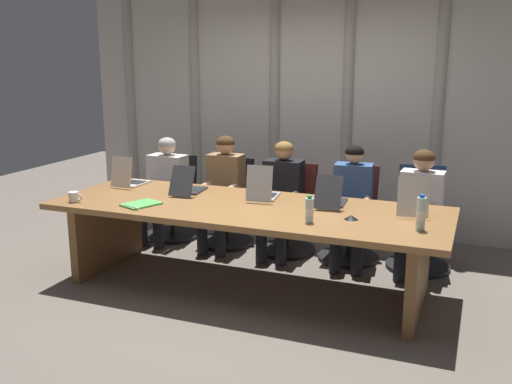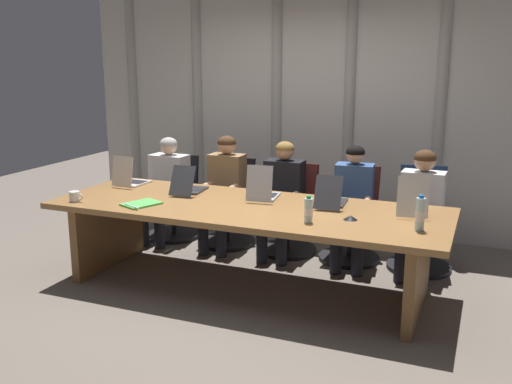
{
  "view_description": "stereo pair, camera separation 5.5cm",
  "coord_description": "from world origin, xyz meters",
  "px_view_note": "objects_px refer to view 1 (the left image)",
  "views": [
    {
      "loc": [
        1.82,
        -4.39,
        1.97
      ],
      "look_at": [
        0.04,
        0.1,
        0.83
      ],
      "focal_mm": 40.6,
      "sensor_mm": 36.0,
      "label": 1
    },
    {
      "loc": [
        1.88,
        -4.37,
        1.97
      ],
      "look_at": [
        0.04,
        0.1,
        0.83
      ],
      "focal_mm": 40.6,
      "sensor_mm": 36.0,
      "label": 2
    }
  ],
  "objects_px": {
    "person_left_mid": "(223,186)",
    "person_right_mid": "(352,200)",
    "coffee_mug_near": "(74,197)",
    "water_bottle_primary": "(309,210)",
    "person_right_end": "(420,205)",
    "laptop_right_end": "(412,206)",
    "office_chair_left_end": "(173,207)",
    "office_chair_right_mid": "(350,225)",
    "office_chair_center": "(289,219)",
    "laptop_left_mid": "(189,187)",
    "laptop_center": "(263,192)",
    "office_chair_right_end": "(420,231)",
    "conference_mic_left_side": "(351,217)",
    "person_center": "(281,193)",
    "office_chair_left_mid": "(228,212)",
    "person_left_end": "(164,183)",
    "water_bottle_secondary": "(421,214)",
    "spiral_notepad": "(141,204)",
    "laptop_right_mid": "(331,199)",
    "laptop_left_end": "(130,180)"
  },
  "relations": [
    {
      "from": "coffee_mug_near",
      "to": "water_bottle_primary",
      "type": "bearing_deg",
      "value": 3.97
    },
    {
      "from": "office_chair_right_mid",
      "to": "person_left_mid",
      "type": "relative_size",
      "value": 0.78
    },
    {
      "from": "person_left_end",
      "to": "water_bottle_secondary",
      "type": "xyz_separation_m",
      "value": [
        2.8,
        -1.1,
        0.22
      ]
    },
    {
      "from": "laptop_right_end",
      "to": "person_center",
      "type": "bearing_deg",
      "value": 57.79
    },
    {
      "from": "person_center",
      "to": "laptop_right_mid",
      "type": "bearing_deg",
      "value": 45.39
    },
    {
      "from": "laptop_center",
      "to": "person_right_end",
      "type": "relative_size",
      "value": 0.37
    },
    {
      "from": "person_left_end",
      "to": "coffee_mug_near",
      "type": "height_order",
      "value": "person_left_end"
    },
    {
      "from": "office_chair_right_end",
      "to": "water_bottle_primary",
      "type": "xyz_separation_m",
      "value": [
        -0.69,
        -1.37,
        0.48
      ]
    },
    {
      "from": "conference_mic_left_side",
      "to": "person_right_mid",
      "type": "bearing_deg",
      "value": 102.01
    },
    {
      "from": "office_chair_left_end",
      "to": "office_chair_right_mid",
      "type": "xyz_separation_m",
      "value": [
        2.0,
        0.0,
        0.01
      ]
    },
    {
      "from": "office_chair_center",
      "to": "person_left_mid",
      "type": "height_order",
      "value": "person_left_mid"
    },
    {
      "from": "water_bottle_primary",
      "to": "conference_mic_left_side",
      "type": "relative_size",
      "value": 1.91
    },
    {
      "from": "coffee_mug_near",
      "to": "office_chair_center",
      "type": "bearing_deg",
      "value": 45.8
    },
    {
      "from": "office_chair_right_end",
      "to": "office_chair_right_mid",
      "type": "bearing_deg",
      "value": -98.28
    },
    {
      "from": "office_chair_center",
      "to": "person_left_mid",
      "type": "relative_size",
      "value": 0.77
    },
    {
      "from": "laptop_center",
      "to": "laptop_left_mid",
      "type": "bearing_deg",
      "value": 85.36
    },
    {
      "from": "office_chair_left_mid",
      "to": "water_bottle_primary",
      "type": "distance_m",
      "value": 1.95
    },
    {
      "from": "person_right_end",
      "to": "conference_mic_left_side",
      "type": "distance_m",
      "value": 1.1
    },
    {
      "from": "laptop_left_mid",
      "to": "office_chair_center",
      "type": "distance_m",
      "value": 1.19
    },
    {
      "from": "person_left_mid",
      "to": "person_right_mid",
      "type": "xyz_separation_m",
      "value": [
        1.36,
        -0.0,
        -0.02
      ]
    },
    {
      "from": "coffee_mug_near",
      "to": "office_chair_right_mid",
      "type": "bearing_deg",
      "value": 35.6
    },
    {
      "from": "office_chair_left_end",
      "to": "person_center",
      "type": "bearing_deg",
      "value": 76.21
    },
    {
      "from": "conference_mic_left_side",
      "to": "office_chair_center",
      "type": "bearing_deg",
      "value": 127.41
    },
    {
      "from": "person_left_mid",
      "to": "spiral_notepad",
      "type": "bearing_deg",
      "value": -9.08
    },
    {
      "from": "office_chair_right_mid",
      "to": "laptop_left_end",
      "type": "bearing_deg",
      "value": -66.61
    },
    {
      "from": "laptop_left_mid",
      "to": "office_chair_right_mid",
      "type": "relative_size",
      "value": 0.51
    },
    {
      "from": "laptop_right_mid",
      "to": "office_chair_left_mid",
      "type": "relative_size",
      "value": 0.51
    },
    {
      "from": "laptop_right_mid",
      "to": "water_bottle_primary",
      "type": "height_order",
      "value": "laptop_right_mid"
    },
    {
      "from": "office_chair_left_mid",
      "to": "laptop_left_mid",
      "type": "bearing_deg",
      "value": 0.03
    },
    {
      "from": "person_left_mid",
      "to": "water_bottle_secondary",
      "type": "distance_m",
      "value": 2.38
    },
    {
      "from": "office_chair_left_end",
      "to": "office_chair_center",
      "type": "relative_size",
      "value": 0.99
    },
    {
      "from": "laptop_right_end",
      "to": "water_bottle_secondary",
      "type": "distance_m",
      "value": 0.47
    },
    {
      "from": "laptop_left_end",
      "to": "laptop_right_mid",
      "type": "bearing_deg",
      "value": -88.49
    },
    {
      "from": "office_chair_center",
      "to": "person_right_mid",
      "type": "bearing_deg",
      "value": 84.58
    },
    {
      "from": "office_chair_right_end",
      "to": "person_center",
      "type": "bearing_deg",
      "value": -91.77
    },
    {
      "from": "coffee_mug_near",
      "to": "laptop_center",
      "type": "bearing_deg",
      "value": 25.37
    },
    {
      "from": "laptop_right_end",
      "to": "office_chair_center",
      "type": "relative_size",
      "value": 0.51
    },
    {
      "from": "office_chair_left_mid",
      "to": "conference_mic_left_side",
      "type": "xyz_separation_m",
      "value": [
        1.59,
        -1.17,
        0.42
      ]
    },
    {
      "from": "laptop_right_end",
      "to": "office_chair_right_mid",
      "type": "bearing_deg",
      "value": 33.19
    },
    {
      "from": "laptop_right_end",
      "to": "person_right_mid",
      "type": "bearing_deg",
      "value": 37.87
    },
    {
      "from": "laptop_right_end",
      "to": "spiral_notepad",
      "type": "bearing_deg",
      "value": 98.64
    },
    {
      "from": "office_chair_right_end",
      "to": "conference_mic_left_side",
      "type": "relative_size",
      "value": 8.72
    },
    {
      "from": "office_chair_center",
      "to": "coffee_mug_near",
      "type": "bearing_deg",
      "value": -36.54
    },
    {
      "from": "laptop_center",
      "to": "person_left_mid",
      "type": "relative_size",
      "value": 0.36
    },
    {
      "from": "person_right_end",
      "to": "laptop_right_end",
      "type": "bearing_deg",
      "value": 2.39
    },
    {
      "from": "office_chair_left_mid",
      "to": "person_left_end",
      "type": "xyz_separation_m",
      "value": [
        -0.68,
        -0.15,
        0.3
      ]
    },
    {
      "from": "office_chair_center",
      "to": "person_left_mid",
      "type": "bearing_deg",
      "value": -69.49
    },
    {
      "from": "office_chair_left_end",
      "to": "person_left_mid",
      "type": "height_order",
      "value": "person_left_mid"
    },
    {
      "from": "office_chair_left_end",
      "to": "person_center",
      "type": "distance_m",
      "value": 1.37
    },
    {
      "from": "office_chair_right_end",
      "to": "coffee_mug_near",
      "type": "relative_size",
      "value": 7.15
    }
  ]
}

